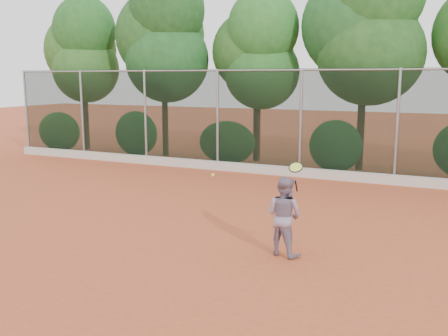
% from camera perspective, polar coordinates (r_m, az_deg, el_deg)
% --- Properties ---
extents(ground, '(80.00, 80.00, 0.00)m').
position_cam_1_polar(ground, '(10.42, -2.31, -7.68)').
color(ground, '#BA4F2B').
rests_on(ground, ground).
extents(concrete_curb, '(24.00, 0.20, 0.30)m').
position_cam_1_polar(concrete_curb, '(16.57, 8.42, -0.46)').
color(concrete_curb, beige).
rests_on(concrete_curb, ground).
extents(tennis_player, '(0.84, 0.73, 1.47)m').
position_cam_1_polar(tennis_player, '(9.18, 6.86, -5.45)').
color(tennis_player, gray).
rests_on(tennis_player, ground).
extents(chainlink_fence, '(24.09, 0.09, 3.50)m').
position_cam_1_polar(chainlink_fence, '(16.51, 8.75, 5.48)').
color(chainlink_fence, black).
rests_on(chainlink_fence, ground).
extents(foliage_backdrop, '(23.70, 3.63, 7.55)m').
position_cam_1_polar(foliage_backdrop, '(18.54, 9.04, 13.86)').
color(foliage_backdrop, '#412919').
rests_on(foliage_backdrop, ground).
extents(tennis_racket, '(0.27, 0.27, 0.55)m').
position_cam_1_polar(tennis_racket, '(8.88, 8.21, -0.16)').
color(tennis_racket, black).
rests_on(tennis_racket, ground).
extents(tennis_ball_in_flight, '(0.07, 0.07, 0.07)m').
position_cam_1_polar(tennis_ball_in_flight, '(9.93, -1.28, -0.80)').
color(tennis_ball_in_flight, '#CEEF36').
rests_on(tennis_ball_in_flight, ground).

